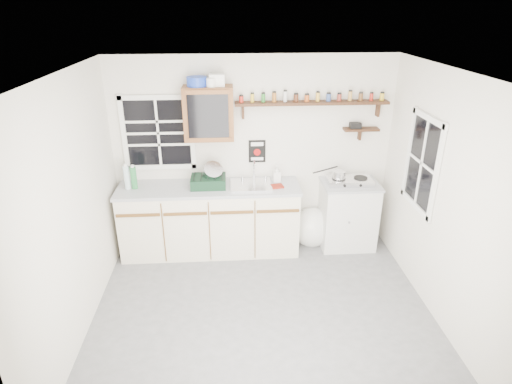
# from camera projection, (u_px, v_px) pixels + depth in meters

# --- Properties ---
(room) EXTENTS (3.64, 3.24, 2.54)m
(room) POSITION_uv_depth(u_px,v_px,m) (263.00, 206.00, 4.13)
(room) COLOR #58585A
(room) RESTS_ON ground
(main_cabinet) EXTENTS (2.31, 0.63, 0.92)m
(main_cabinet) POSITION_uv_depth(u_px,v_px,m) (210.00, 219.00, 5.59)
(main_cabinet) COLOR beige
(main_cabinet) RESTS_ON floor
(right_cabinet) EXTENTS (0.73, 0.57, 0.91)m
(right_cabinet) POSITION_uv_depth(u_px,v_px,m) (348.00, 214.00, 5.73)
(right_cabinet) COLOR silver
(right_cabinet) RESTS_ON floor
(sink) EXTENTS (0.52, 0.44, 0.29)m
(sink) POSITION_uv_depth(u_px,v_px,m) (251.00, 185.00, 5.44)
(sink) COLOR silver
(sink) RESTS_ON main_cabinet
(upper_cabinet) EXTENTS (0.60, 0.32, 0.65)m
(upper_cabinet) POSITION_uv_depth(u_px,v_px,m) (209.00, 113.00, 5.18)
(upper_cabinet) COLOR #5C2D17
(upper_cabinet) RESTS_ON wall_back
(upper_cabinet_clutter) EXTENTS (0.45, 0.24, 0.14)m
(upper_cabinet_clutter) POSITION_uv_depth(u_px,v_px,m) (205.00, 81.00, 5.02)
(upper_cabinet_clutter) COLOR #1B3AB3
(upper_cabinet_clutter) RESTS_ON upper_cabinet
(spice_shelf) EXTENTS (1.91, 0.18, 0.35)m
(spice_shelf) POSITION_uv_depth(u_px,v_px,m) (312.00, 102.00, 5.28)
(spice_shelf) COLOR black
(spice_shelf) RESTS_ON wall_back
(secondary_shelf) EXTENTS (0.45, 0.16, 0.24)m
(secondary_shelf) POSITION_uv_depth(u_px,v_px,m) (359.00, 129.00, 5.47)
(secondary_shelf) COLOR black
(secondary_shelf) RESTS_ON wall_back
(warning_sign) EXTENTS (0.22, 0.02, 0.30)m
(warning_sign) POSITION_uv_depth(u_px,v_px,m) (257.00, 151.00, 5.57)
(warning_sign) COLOR black
(warning_sign) RESTS_ON wall_back
(window_back) EXTENTS (0.93, 0.03, 0.98)m
(window_back) POSITION_uv_depth(u_px,v_px,m) (158.00, 133.00, 5.38)
(window_back) COLOR black
(window_back) RESTS_ON wall_back
(window_right) EXTENTS (0.03, 0.78, 1.08)m
(window_right) POSITION_uv_depth(u_px,v_px,m) (422.00, 163.00, 4.66)
(window_right) COLOR black
(window_right) RESTS_ON wall_back
(water_bottles) EXTENTS (0.16, 0.08, 0.33)m
(water_bottles) POSITION_uv_depth(u_px,v_px,m) (130.00, 177.00, 5.30)
(water_bottles) COLOR silver
(water_bottles) RESTS_ON main_cabinet
(dish_rack) EXTENTS (0.44, 0.34, 0.33)m
(dish_rack) POSITION_uv_depth(u_px,v_px,m) (210.00, 179.00, 5.38)
(dish_rack) COLOR black
(dish_rack) RESTS_ON main_cabinet
(soap_bottle) EXTENTS (0.10, 0.11, 0.21)m
(soap_bottle) POSITION_uv_depth(u_px,v_px,m) (277.00, 174.00, 5.52)
(soap_bottle) COLOR white
(soap_bottle) RESTS_ON main_cabinet
(rag) EXTENTS (0.17, 0.15, 0.02)m
(rag) POSITION_uv_depth(u_px,v_px,m) (277.00, 186.00, 5.40)
(rag) COLOR maroon
(rag) RESTS_ON main_cabinet
(hotplate) EXTENTS (0.58, 0.33, 0.08)m
(hotplate) POSITION_uv_depth(u_px,v_px,m) (349.00, 181.00, 5.51)
(hotplate) COLOR silver
(hotplate) RESTS_ON right_cabinet
(saucepan) EXTENTS (0.39, 0.26, 0.18)m
(saucepan) POSITION_uv_depth(u_px,v_px,m) (338.00, 175.00, 5.47)
(saucepan) COLOR silver
(saucepan) RESTS_ON hotplate
(trash_bag) EXTENTS (0.48, 0.43, 0.54)m
(trash_bag) POSITION_uv_depth(u_px,v_px,m) (312.00, 227.00, 5.86)
(trash_bag) COLOR white
(trash_bag) RESTS_ON floor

